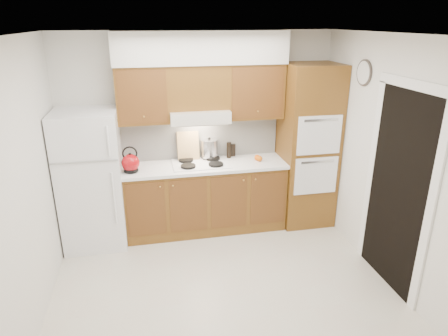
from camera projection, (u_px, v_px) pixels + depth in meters
name	position (u px, v px, depth m)	size (l,w,h in m)	color
floor	(221.00, 279.00, 4.46)	(3.60, 3.60, 0.00)	beige
ceiling	(220.00, 34.00, 3.55)	(3.60, 3.60, 0.00)	white
wall_back	(199.00, 132.00, 5.38)	(3.60, 0.02, 2.60)	silver
wall_left	(28.00, 184.00, 3.66)	(0.02, 3.00, 2.60)	silver
wall_right	(382.00, 158.00, 4.34)	(0.02, 3.00, 2.60)	silver
fridge	(92.00, 180.00, 4.94)	(0.75, 0.72, 1.72)	white
base_cabinets	(205.00, 198.00, 5.41)	(2.11, 0.60, 0.90)	brown
countertop	(205.00, 166.00, 5.23)	(2.13, 0.62, 0.04)	white
backsplash	(201.00, 138.00, 5.40)	(2.11, 0.03, 0.56)	white
oven_cabinet	(307.00, 146.00, 5.42)	(0.70, 0.65, 2.20)	brown
upper_cab_left	(142.00, 95.00, 4.90)	(0.63, 0.33, 0.70)	brown
upper_cab_right	(254.00, 91.00, 5.17)	(0.73, 0.33, 0.70)	brown
range_hood	(199.00, 115.00, 5.07)	(0.75, 0.45, 0.15)	silver
upper_cab_over_hood	(198.00, 87.00, 5.00)	(0.75, 0.33, 0.55)	brown
soffit	(201.00, 48.00, 4.83)	(2.13, 0.36, 0.40)	silver
cooktop	(201.00, 164.00, 5.23)	(0.74, 0.50, 0.01)	white
doorway	(397.00, 192.00, 4.11)	(0.02, 0.90, 2.10)	black
wall_clock	(364.00, 73.00, 4.55)	(0.30, 0.30, 0.02)	#3F3833
kettle	(131.00, 163.00, 4.92)	(0.22, 0.22, 0.22)	#9C0B10
cutting_board	(188.00, 146.00, 5.32)	(0.29, 0.02, 0.38)	tan
stock_pot	(209.00, 148.00, 5.38)	(0.23, 0.23, 0.23)	#AEAEB3
condiment_a	(229.00, 150.00, 5.44)	(0.06, 0.06, 0.22)	black
condiment_b	(234.00, 150.00, 5.52)	(0.05, 0.05, 0.17)	black
condiment_c	(232.00, 150.00, 5.51)	(0.06, 0.06, 0.17)	black
orange_near	(260.00, 159.00, 5.32)	(0.08, 0.08, 0.08)	#DB510B
orange_far	(257.00, 158.00, 5.35)	(0.08, 0.08, 0.08)	orange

